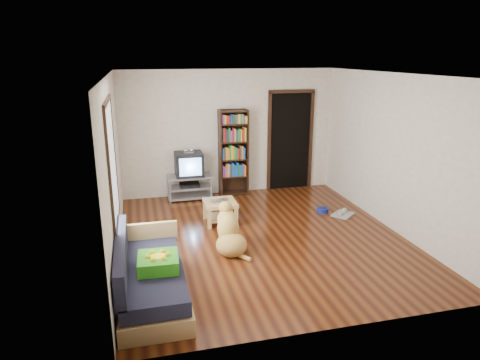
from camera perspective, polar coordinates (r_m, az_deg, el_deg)
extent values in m
plane|color=#58290F|center=(7.07, 3.06, -7.68)|extent=(5.00, 5.00, 0.00)
plane|color=white|center=(6.45, 3.42, 13.88)|extent=(5.00, 5.00, 0.00)
plane|color=silver|center=(9.01, -1.44, 6.32)|extent=(4.50, 0.00, 4.50)
plane|color=silver|center=(4.42, 12.76, -5.04)|extent=(4.50, 0.00, 4.50)
plane|color=silver|center=(6.37, -16.51, 1.33)|extent=(0.00, 5.00, 5.00)
plane|color=silver|center=(7.60, 19.72, 3.43)|extent=(0.00, 5.00, 5.00)
cube|color=#379A1C|center=(5.29, -10.86, -10.72)|extent=(0.50, 0.50, 0.16)
imported|color=#B9B8BC|center=(7.50, -2.64, -2.83)|extent=(0.36, 0.27, 0.03)
cylinder|color=navy|center=(8.29, 10.96, -3.94)|extent=(0.22, 0.22, 0.08)
cube|color=gray|center=(8.21, 13.58, -4.49)|extent=(0.51, 0.50, 0.03)
cube|color=white|center=(5.84, -16.70, 1.99)|extent=(0.02, 1.30, 1.60)
cube|color=black|center=(5.70, -17.33, 10.00)|extent=(0.03, 1.42, 0.06)
cube|color=black|center=(6.09, -16.02, -5.49)|extent=(0.03, 1.42, 0.06)
cube|color=black|center=(5.16, -16.94, 0.12)|extent=(0.03, 0.06, 1.70)
cube|color=black|center=(6.52, -16.42, 3.49)|extent=(0.03, 0.06, 1.70)
cube|color=black|center=(9.42, 6.67, 5.11)|extent=(0.90, 0.02, 2.10)
cube|color=black|center=(9.25, 3.90, 4.98)|extent=(0.07, 0.05, 2.14)
cube|color=black|center=(9.58, 9.41, 5.20)|extent=(0.07, 0.05, 2.14)
cube|color=black|center=(9.25, 6.93, 11.66)|extent=(1.03, 0.05, 0.07)
cube|color=#99999E|center=(8.81, -6.77, 0.49)|extent=(0.90, 0.45, 0.04)
cube|color=#99999E|center=(8.87, -6.72, -0.94)|extent=(0.86, 0.42, 0.03)
cube|color=#99999E|center=(8.93, -6.68, -2.10)|extent=(0.90, 0.45, 0.04)
cylinder|color=#99999E|center=(8.64, -9.31, -1.52)|extent=(0.04, 0.04, 0.50)
cylinder|color=#99999E|center=(8.74, -3.82, -1.13)|extent=(0.04, 0.04, 0.50)
cylinder|color=#99999E|center=(9.02, -9.53, -0.76)|extent=(0.04, 0.04, 0.50)
cylinder|color=#99999E|center=(9.12, -4.27, -0.39)|extent=(0.04, 0.04, 0.50)
cube|color=black|center=(8.86, -6.73, -0.63)|extent=(0.40, 0.30, 0.07)
cube|color=black|center=(8.74, -6.83, 2.13)|extent=(0.55, 0.48, 0.48)
cube|color=black|center=(8.93, -6.99, 2.43)|extent=(0.40, 0.14, 0.36)
cube|color=#8CBFF2|center=(8.50, -6.62, 1.73)|extent=(0.44, 0.02, 0.36)
cube|color=silver|center=(8.63, -6.84, 3.65)|extent=(0.20, 0.07, 0.02)
sphere|color=silver|center=(8.61, -7.25, 3.92)|extent=(0.09, 0.09, 0.09)
sphere|color=silver|center=(8.63, -6.46, 3.97)|extent=(0.09, 0.09, 0.09)
cube|color=black|center=(8.89, -2.68, 3.53)|extent=(0.03, 0.30, 1.80)
cube|color=black|center=(9.01, 0.89, 3.73)|extent=(0.03, 0.30, 1.80)
cube|color=black|center=(9.08, -1.08, 3.83)|extent=(0.60, 0.02, 1.80)
cube|color=black|center=(9.18, -0.86, -1.67)|extent=(0.56, 0.28, 0.02)
cube|color=black|center=(9.07, -0.87, 0.55)|extent=(0.56, 0.28, 0.03)
cube|color=black|center=(8.98, -0.88, 2.83)|extent=(0.56, 0.28, 0.02)
cube|color=black|center=(8.90, -0.89, 5.14)|extent=(0.56, 0.28, 0.02)
cube|color=black|center=(8.83, -0.90, 7.50)|extent=(0.56, 0.28, 0.02)
cube|color=black|center=(8.79, -0.91, 9.17)|extent=(0.56, 0.28, 0.02)
cube|color=tan|center=(5.51, -11.52, -14.18)|extent=(0.80, 1.80, 0.22)
cube|color=#1E1E2D|center=(5.41, -11.65, -12.17)|extent=(0.74, 1.74, 0.18)
cube|color=#1E1E2D|center=(5.29, -15.55, -9.84)|extent=(0.12, 1.74, 0.40)
cube|color=tan|center=(6.11, -12.12, -6.95)|extent=(0.80, 0.06, 0.30)
cube|color=tan|center=(7.54, -2.68, -3.06)|extent=(0.55, 0.55, 0.06)
cube|color=tan|center=(7.63, -2.65, -4.97)|extent=(0.45, 0.45, 0.03)
cube|color=tan|center=(7.35, -4.10, -5.27)|extent=(0.06, 0.06, 0.34)
cube|color=tan|center=(7.44, -0.52, -4.96)|extent=(0.06, 0.06, 0.34)
cube|color=tan|center=(7.79, -4.70, -4.02)|extent=(0.06, 0.06, 0.34)
cube|color=tan|center=(7.87, -1.31, -3.74)|extent=(0.06, 0.06, 0.34)
ellipsoid|color=#B99947|center=(6.47, -1.14, -8.63)|extent=(0.49, 0.53, 0.35)
ellipsoid|color=tan|center=(6.56, -1.58, -6.48)|extent=(0.35, 0.38, 0.46)
ellipsoid|color=#D9AA53|center=(6.60, -1.79, -5.29)|extent=(0.31, 0.28, 0.33)
ellipsoid|color=#B38E45|center=(6.59, -1.93, -3.70)|extent=(0.22, 0.24, 0.20)
ellipsoid|color=gold|center=(6.70, -2.17, -3.57)|extent=(0.10, 0.18, 0.08)
sphere|color=black|center=(6.77, -2.34, -3.34)|extent=(0.04, 0.04, 0.04)
ellipsoid|color=#C7864C|center=(6.54, -2.51, -3.95)|extent=(0.05, 0.07, 0.14)
ellipsoid|color=#D6A752|center=(6.57, -1.18, -3.81)|extent=(0.05, 0.07, 0.14)
cylinder|color=#BC8348|center=(6.77, -2.57, -7.11)|extent=(0.08, 0.12, 0.38)
cylinder|color=#B37E44|center=(6.80, -1.38, -6.97)|extent=(0.08, 0.12, 0.38)
sphere|color=#BA7A47|center=(6.87, -2.64, -8.21)|extent=(0.10, 0.10, 0.10)
sphere|color=gold|center=(6.91, -1.47, -8.08)|extent=(0.10, 0.10, 0.10)
cylinder|color=#D8A753|center=(6.38, 0.34, -10.20)|extent=(0.23, 0.31, 0.08)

